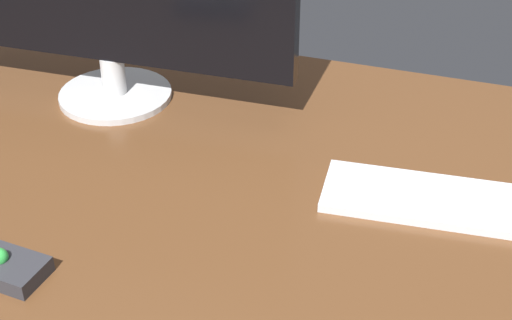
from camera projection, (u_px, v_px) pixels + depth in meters
desk at (238, 188)px, 109.73cm from camera, size 140.00×84.00×2.00cm
keyboard at (455, 203)px, 104.15cm from camera, size 36.11×14.20×1.22cm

